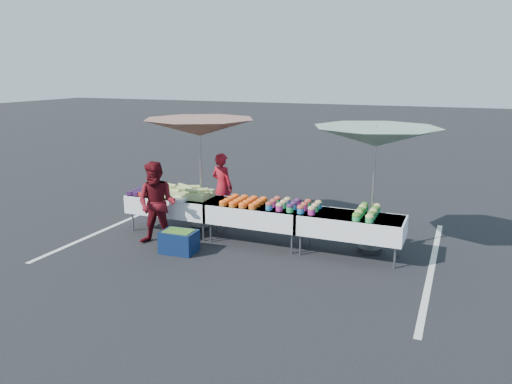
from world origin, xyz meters
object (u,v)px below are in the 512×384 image
at_px(table_left, 174,204).
at_px(storage_bin, 179,241).
at_px(umbrella_left, 200,128).
at_px(vendor, 222,186).
at_px(umbrella_right, 376,138).
at_px(table_right, 350,224).
at_px(customer, 157,204).
at_px(table_center, 256,213).

relative_size(table_left, storage_bin, 2.87).
bearing_deg(umbrella_left, vendor, 82.93).
bearing_deg(umbrella_right, table_right, -126.18).
relative_size(umbrella_left, umbrella_right, 1.07).
xyz_separation_m(table_left, table_right, (3.60, 0.00, 0.00)).
bearing_deg(vendor, table_left, 81.97).
bearing_deg(table_right, customer, -167.27).
distance_m(table_left, storage_bin, 1.29).
bearing_deg(table_right, table_left, 180.00).
xyz_separation_m(vendor, umbrella_right, (3.39, -0.77, 1.34)).
height_order(table_left, umbrella_left, umbrella_left).
bearing_deg(customer, table_center, 15.09).
bearing_deg(table_center, vendor, 137.94).
relative_size(vendor, umbrella_left, 0.61).
bearing_deg(vendor, umbrella_left, 98.27).
height_order(table_center, table_right, same).
height_order(umbrella_left, umbrella_right, umbrella_left).
relative_size(vendor, storage_bin, 2.28).
height_order(vendor, storage_bin, vendor).
distance_m(table_left, umbrella_left, 1.61).
height_order(table_right, umbrella_left, umbrella_left).
xyz_separation_m(table_center, vendor, (-1.30, 1.17, 0.16)).
bearing_deg(vendor, table_right, 174.66).
height_order(table_left, umbrella_right, umbrella_right).
bearing_deg(table_right, table_center, 180.00).
relative_size(table_center, storage_bin, 2.87).
relative_size(table_center, customer, 1.17).
relative_size(table_left, customer, 1.17).
bearing_deg(storage_bin, vendor, 92.42).
distance_m(customer, umbrella_left, 1.78).
xyz_separation_m(table_left, table_center, (1.80, 0.00, 0.00)).
height_order(umbrella_left, storage_bin, umbrella_left).
distance_m(customer, umbrella_right, 4.16).
bearing_deg(table_center, table_right, 0.00).
xyz_separation_m(vendor, umbrella_left, (-0.10, -0.77, 1.35)).
distance_m(table_right, customer, 3.57).
xyz_separation_m(table_left, umbrella_left, (0.41, 0.40, 1.51)).
bearing_deg(table_right, vendor, 159.32).
bearing_deg(umbrella_right, customer, -162.54).
bearing_deg(storage_bin, table_center, 39.95).
xyz_separation_m(table_center, customer, (-1.68, -0.79, 0.21)).
height_order(table_center, customer, customer).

